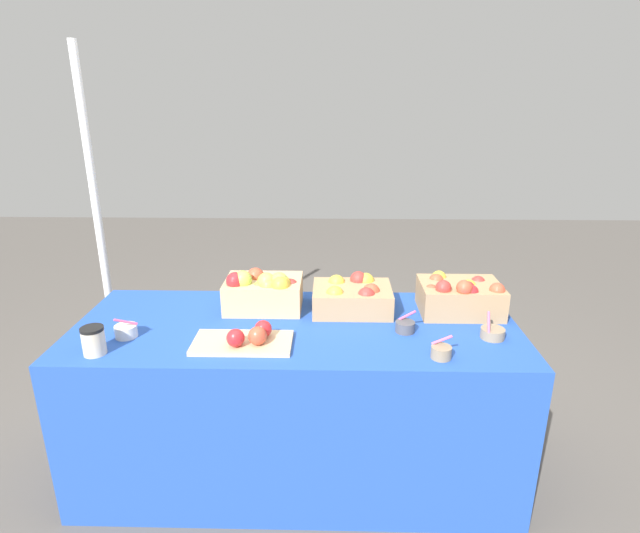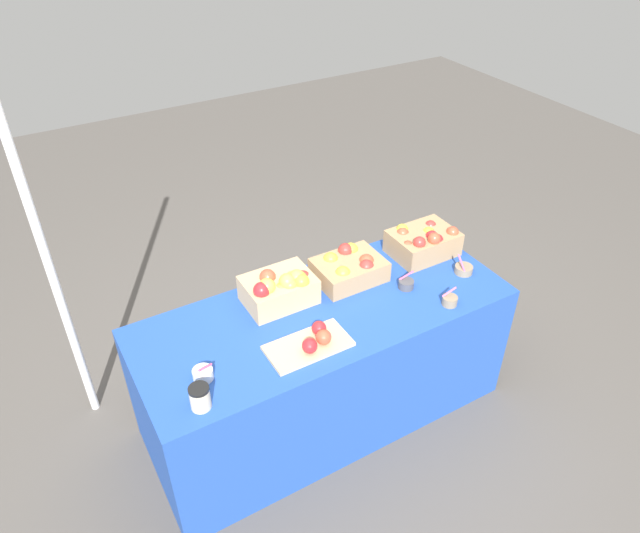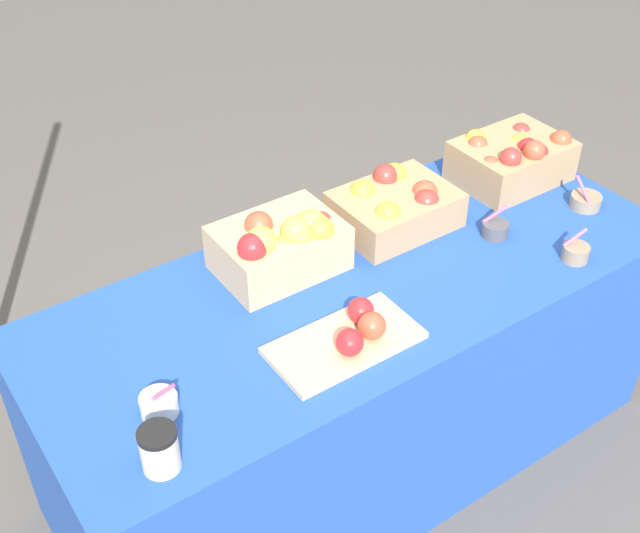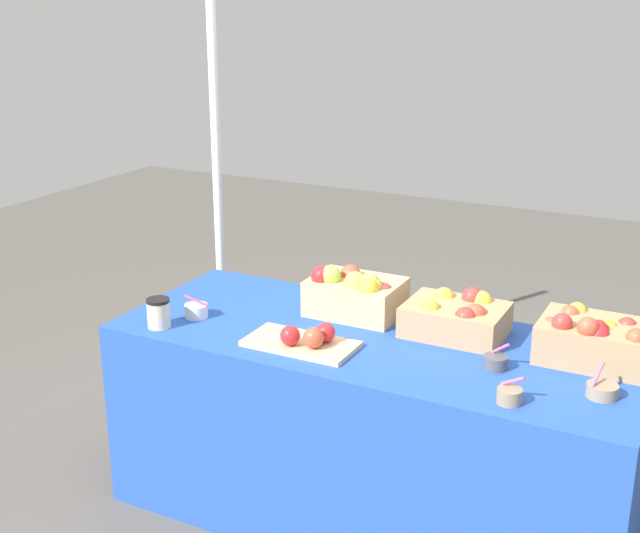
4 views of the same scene
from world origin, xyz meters
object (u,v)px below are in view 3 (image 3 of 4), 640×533
at_px(apple_crate_right, 283,243).
at_px(sample_bowl_extra, 586,201).
at_px(sample_bowl_near, 575,252).
at_px(coffee_cup, 160,449).
at_px(apple_crate_middle, 395,205).
at_px(sample_bowl_far, 495,229).
at_px(sample_bowl_mid, 159,405).
at_px(cutting_board_front, 352,335).
at_px(apple_crate_left, 512,158).

bearing_deg(apple_crate_right, sample_bowl_extra, -15.79).
distance_m(sample_bowl_near, coffee_cup, 1.31).
height_order(apple_crate_middle, sample_bowl_far, apple_crate_middle).
bearing_deg(sample_bowl_mid, cutting_board_front, -7.37).
bearing_deg(apple_crate_middle, sample_bowl_near, -54.26).
relative_size(apple_crate_left, cutting_board_front, 0.92).
height_order(apple_crate_right, cutting_board_front, apple_crate_right).
distance_m(apple_crate_middle, apple_crate_right, 0.40).
distance_m(apple_crate_left, apple_crate_middle, 0.48).
xyz_separation_m(sample_bowl_extra, coffee_cup, (-1.55, -0.17, 0.03)).
distance_m(apple_crate_left, sample_bowl_near, 0.46).
bearing_deg(apple_crate_right, apple_crate_middle, -0.27).
xyz_separation_m(apple_crate_middle, apple_crate_right, (-0.40, 0.00, 0.02)).
distance_m(cutting_board_front, sample_bowl_near, 0.75).
height_order(apple_crate_left, cutting_board_front, apple_crate_left).
relative_size(cutting_board_front, sample_bowl_mid, 3.95).
bearing_deg(apple_crate_middle, sample_bowl_mid, -162.47).
xyz_separation_m(apple_crate_right, sample_bowl_mid, (-0.53, -0.30, -0.06)).
relative_size(apple_crate_middle, sample_bowl_far, 3.63).
height_order(sample_bowl_mid, coffee_cup, coffee_cup).
height_order(cutting_board_front, sample_bowl_mid, sample_bowl_mid).
relative_size(cutting_board_front, coffee_cup, 3.54).
distance_m(apple_crate_middle, sample_bowl_near, 0.54).
xyz_separation_m(apple_crate_middle, sample_bowl_far, (0.21, -0.22, -0.04)).
bearing_deg(sample_bowl_mid, sample_bowl_far, 3.74).
distance_m(sample_bowl_far, coffee_cup, 1.23).
height_order(apple_crate_middle, cutting_board_front, apple_crate_middle).
bearing_deg(sample_bowl_extra, apple_crate_left, 106.72).
height_order(cutting_board_front, sample_bowl_near, same).
relative_size(apple_crate_right, sample_bowl_far, 3.55).
distance_m(cutting_board_front, coffee_cup, 0.57).
bearing_deg(sample_bowl_mid, sample_bowl_near, -6.59).
distance_m(apple_crate_middle, sample_bowl_mid, 0.98).
bearing_deg(sample_bowl_near, sample_bowl_mid, 173.41).
relative_size(sample_bowl_near, sample_bowl_mid, 0.93).
bearing_deg(sample_bowl_mid, sample_bowl_extra, 0.99).
xyz_separation_m(apple_crate_right, sample_bowl_near, (0.72, -0.44, -0.07)).
bearing_deg(apple_crate_left, sample_bowl_near, -110.94).
bearing_deg(sample_bowl_near, apple_crate_left, 69.06).
bearing_deg(apple_crate_middle, apple_crate_right, 179.73).
bearing_deg(apple_crate_left, sample_bowl_mid, -168.65).
height_order(apple_crate_right, sample_bowl_far, apple_crate_right).
relative_size(apple_crate_left, apple_crate_middle, 1.01).
height_order(apple_crate_right, coffee_cup, apple_crate_right).
distance_m(cutting_board_front, sample_bowl_mid, 0.51).
xyz_separation_m(apple_crate_left, apple_crate_middle, (-0.48, 0.01, -0.01)).
relative_size(apple_crate_middle, sample_bowl_extra, 3.55).
relative_size(apple_crate_right, sample_bowl_mid, 3.51).
relative_size(apple_crate_left, coffee_cup, 3.24).
height_order(apple_crate_right, sample_bowl_near, apple_crate_right).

